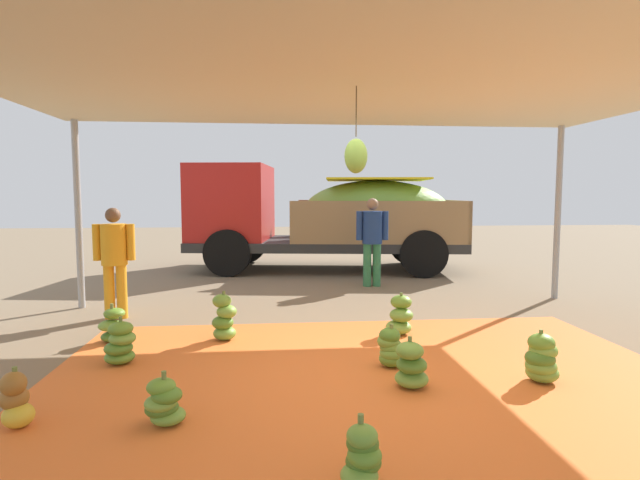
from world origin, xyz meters
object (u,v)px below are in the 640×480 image
object	(u,v)px
banana_bunch_1	(164,403)
banana_bunch_4	(391,348)
banana_bunch_9	(362,456)
worker_1	(372,235)
banana_bunch_7	(400,316)
banana_bunch_8	(16,401)
banana_bunch_2	(224,319)
cargo_truck_main	(321,215)
banana_bunch_5	(120,344)
banana_bunch_3	(411,366)
banana_bunch_6	(113,326)
worker_0	(114,254)
banana_bunch_0	(542,359)

from	to	relation	value
banana_bunch_1	banana_bunch_4	world-z (taller)	banana_bunch_4
banana_bunch_9	worker_1	xyz separation A→B (m)	(1.35, 6.46, 0.78)
banana_bunch_7	banana_bunch_8	world-z (taller)	banana_bunch_7
banana_bunch_2	banana_bunch_8	distance (m)	2.50
banana_bunch_8	cargo_truck_main	distance (m)	8.38
banana_bunch_1	banana_bunch_2	bearing A→B (deg)	83.91
cargo_truck_main	banana_bunch_1	bearing A→B (deg)	-103.90
banana_bunch_5	banana_bunch_2	bearing A→B (deg)	38.60
banana_bunch_3	cargo_truck_main	world-z (taller)	cargo_truck_main
banana_bunch_3	banana_bunch_6	bearing A→B (deg)	150.85
worker_1	banana_bunch_9	bearing A→B (deg)	-101.78
banana_bunch_7	worker_0	size ratio (longest dim) A/B	0.33
banana_bunch_5	worker_0	world-z (taller)	worker_0
banana_bunch_0	banana_bunch_6	size ratio (longest dim) A/B	1.08
banana_bunch_8	cargo_truck_main	size ratio (longest dim) A/B	0.07
banana_bunch_1	banana_bunch_8	xyz separation A→B (m)	(-1.08, 0.07, 0.03)
banana_bunch_3	banana_bunch_7	distance (m)	1.75
worker_0	banana_bunch_5	bearing A→B (deg)	-72.25
banana_bunch_5	cargo_truck_main	bearing A→B (deg)	67.38
banana_bunch_1	worker_0	size ratio (longest dim) A/B	0.27
banana_bunch_7	worker_0	xyz separation A→B (m)	(-3.74, 1.19, 0.67)
banana_bunch_2	cargo_truck_main	world-z (taller)	cargo_truck_main
banana_bunch_4	worker_1	size ratio (longest dim) A/B	0.26
banana_bunch_5	banana_bunch_4	bearing A→B (deg)	-7.08
banana_bunch_3	banana_bunch_6	distance (m)	3.52
banana_bunch_5	worker_1	distance (m)	5.40
banana_bunch_6	worker_1	size ratio (longest dim) A/B	0.27
banana_bunch_2	banana_bunch_3	xyz separation A→B (m)	(1.79, -1.67, -0.06)
banana_bunch_8	banana_bunch_0	bearing A→B (deg)	6.41
banana_bunch_8	worker_0	distance (m)	3.45
banana_bunch_7	worker_1	size ratio (longest dim) A/B	0.31
banana_bunch_5	banana_bunch_9	bearing A→B (deg)	-48.65
banana_bunch_7	banana_bunch_8	bearing A→B (deg)	-147.76
worker_1	banana_bunch_7	bearing A→B (deg)	-95.31
banana_bunch_5	banana_bunch_7	bearing A→B (deg)	14.76
banana_bunch_7	banana_bunch_9	xyz separation A→B (m)	(-1.04, -3.15, -0.04)
banana_bunch_2	worker_0	xyz separation A→B (m)	(-1.61, 1.24, 0.64)
banana_bunch_7	worker_0	world-z (taller)	worker_0
banana_bunch_1	worker_1	bearing A→B (deg)	64.27
banana_bunch_0	cargo_truck_main	xyz separation A→B (m)	(-1.31, 7.26, 1.05)
cargo_truck_main	worker_0	bearing A→B (deg)	-127.03
banana_bunch_5	banana_bunch_8	world-z (taller)	banana_bunch_5
banana_bunch_3	worker_1	xyz separation A→B (m)	(0.65, 5.02, 0.76)
banana_bunch_1	banana_bunch_6	size ratio (longest dim) A/B	0.92
worker_1	worker_0	bearing A→B (deg)	-152.40
banana_bunch_9	banana_bunch_1	bearing A→B (deg)	145.50
banana_bunch_4	cargo_truck_main	xyz separation A→B (m)	(-0.04, 6.73, 1.07)
banana_bunch_5	cargo_truck_main	distance (m)	7.00
banana_bunch_1	banana_bunch_7	size ratio (longest dim) A/B	0.80
banana_bunch_8	worker_1	world-z (taller)	worker_1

